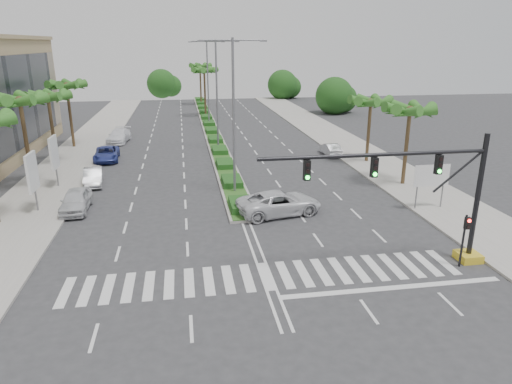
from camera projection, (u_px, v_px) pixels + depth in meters
ground at (266, 276)px, 23.82m from camera, size 160.00×160.00×0.00m
footpath_right at (381, 166)px, 44.89m from camera, size 6.00×120.00×0.15m
footpath_left at (56, 180)px, 40.23m from camera, size 6.00×120.00×0.15m
median at (210, 127)px, 66.00m from camera, size 2.20×75.00×0.20m
median_grass at (210, 126)px, 65.96m from camera, size 1.80×75.00×0.04m
signal_gantry at (438, 204)px, 24.17m from camera, size 12.60×1.20×7.20m
pedestrian_signal at (465, 232)px, 24.18m from camera, size 0.28×0.36×3.00m
direction_sign at (431, 177)px, 32.62m from camera, size 2.70×0.11×3.40m
billboard_near at (32, 173)px, 31.93m from camera, size 0.18×2.10×4.35m
billboard_far at (54, 153)px, 37.56m from camera, size 0.18×2.10×4.35m
palm_left_mid at (20, 103)px, 35.98m from camera, size 4.57×4.68×7.95m
palm_left_far at (48, 99)px, 43.66m from camera, size 4.57×4.68×7.35m
palm_left_end at (67, 87)px, 51.04m from camera, size 4.57×4.68×7.75m
palm_right_near at (410, 112)px, 37.24m from camera, size 4.57×4.68×7.05m
palm_right_far at (371, 104)px, 44.84m from camera, size 4.57×4.68×6.75m
palm_median_a at (204, 72)px, 73.18m from camera, size 4.57×4.68×8.05m
palm_median_b at (200, 67)px, 87.25m from camera, size 4.57×4.68×8.05m
streetlight_near at (234, 109)px, 34.84m from camera, size 5.10×0.25×12.00m
streetlight_mid at (217, 89)px, 49.84m from camera, size 5.10×0.25×12.00m
streetlight_far at (208, 78)px, 64.85m from camera, size 5.10×0.25×12.00m
car_parked_a at (76, 201)px, 32.89m from camera, size 1.93×4.63×1.57m
car_parked_b at (93, 177)px, 39.06m from camera, size 2.02×4.43×1.41m
car_parked_c at (107, 154)px, 47.05m from camera, size 2.69×5.29×1.43m
car_parked_d at (119, 136)px, 55.79m from camera, size 2.83×5.67×1.58m
car_crossing at (279, 203)px, 32.25m from camera, size 6.43×3.87×1.67m
car_right at (331, 149)px, 49.33m from camera, size 1.41×4.04×1.33m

